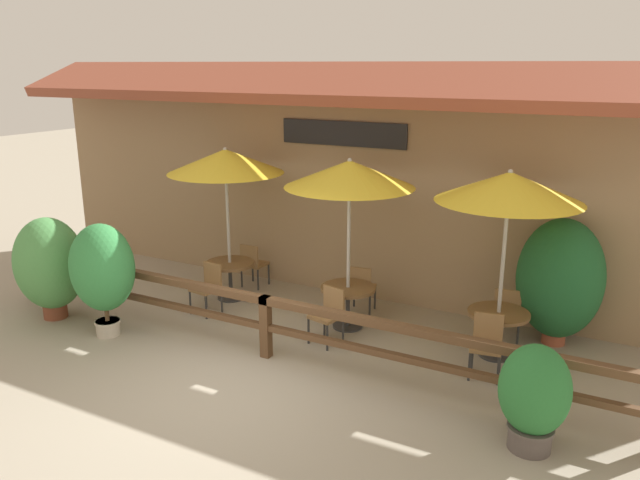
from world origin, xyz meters
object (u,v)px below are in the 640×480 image
(chair_far_streetside, at_px, (487,342))
(patio_umbrella_near, at_px, (226,161))
(dining_table_near, at_px, (230,270))
(chair_middle_wallside, at_px, (361,286))
(potted_plant_corner_fern, at_px, (50,264))
(chair_middle_streetside, at_px, (329,312))
(potted_plant_broad_leaf, at_px, (560,279))
(potted_plant_entrance_palm, at_px, (102,269))
(patio_umbrella_far, at_px, (509,187))
(chair_near_wallside, at_px, (253,263))
(patio_umbrella_middle, at_px, (350,174))
(dining_table_far, at_px, (498,321))
(dining_table_middle, at_px, (348,295))
(chair_far_wallside, at_px, (507,310))
(potted_plant_small_flowering, at_px, (534,395))
(chair_near_streetside, at_px, (208,285))

(chair_far_streetside, bearing_deg, patio_umbrella_near, 162.52)
(dining_table_near, relative_size, chair_middle_wallside, 1.03)
(chair_far_streetside, relative_size, potted_plant_corner_fern, 0.50)
(chair_middle_streetside, distance_m, potted_plant_broad_leaf, 3.54)
(potted_plant_entrance_palm, bearing_deg, patio_umbrella_far, 21.04)
(patio_umbrella_near, height_order, chair_near_wallside, patio_umbrella_near)
(patio_umbrella_middle, relative_size, dining_table_far, 3.12)
(chair_middle_streetside, bearing_deg, chair_far_streetside, 14.76)
(chair_middle_wallside, xyz_separation_m, patio_umbrella_far, (2.46, -0.57, 2.06))
(dining_table_near, bearing_deg, dining_table_far, -0.91)
(chair_middle_wallside, relative_size, potted_plant_entrance_palm, 0.47)
(dining_table_middle, xyz_separation_m, chair_far_wallside, (2.40, 0.74, -0.07))
(patio_umbrella_near, relative_size, patio_umbrella_far, 1.00)
(dining_table_near, xyz_separation_m, chair_middle_streetside, (2.46, -0.81, -0.07))
(dining_table_near, relative_size, potted_plant_entrance_palm, 0.49)
(chair_middle_wallside, height_order, potted_plant_small_flowering, potted_plant_small_flowering)
(dining_table_far, bearing_deg, potted_plant_entrance_palm, -158.96)
(dining_table_middle, xyz_separation_m, dining_table_far, (2.40, 0.08, 0.00))
(potted_plant_corner_fern, distance_m, potted_plant_broad_leaf, 8.23)
(potted_plant_corner_fern, bearing_deg, chair_middle_wallside, 30.25)
(potted_plant_broad_leaf, bearing_deg, patio_umbrella_far, -128.38)
(chair_middle_wallside, height_order, chair_far_streetside, same)
(chair_near_streetside, distance_m, chair_near_wallside, 1.44)
(potted_plant_small_flowering, distance_m, potted_plant_entrance_palm, 6.53)
(patio_umbrella_middle, xyz_separation_m, potted_plant_corner_fern, (-4.59, -1.99, -1.60))
(potted_plant_corner_fern, bearing_deg, potted_plant_entrance_palm, -4.17)
(patio_umbrella_far, bearing_deg, potted_plant_small_flowering, -68.01)
(dining_table_near, height_order, chair_far_streetside, chair_far_streetside)
(patio_umbrella_far, xyz_separation_m, potted_plant_broad_leaf, (0.69, 0.87, -1.50))
(chair_middle_streetside, distance_m, chair_far_wallside, 2.79)
(chair_near_streetside, bearing_deg, dining_table_near, 101.20)
(patio_umbrella_near, relative_size, chair_near_wallside, 3.22)
(chair_middle_wallside, distance_m, dining_table_far, 2.52)
(patio_umbrella_middle, distance_m, chair_far_wallside, 3.24)
(patio_umbrella_far, bearing_deg, potted_plant_corner_fern, -163.48)
(dining_table_near, distance_m, potted_plant_broad_leaf, 5.64)
(chair_far_streetside, height_order, potted_plant_entrance_palm, potted_plant_entrance_palm)
(patio_umbrella_middle, bearing_deg, chair_near_streetside, -166.99)
(chair_far_streetside, bearing_deg, potted_plant_corner_fern, -177.46)
(patio_umbrella_near, relative_size, potted_plant_small_flowering, 2.21)
(chair_far_wallside, distance_m, potted_plant_corner_fern, 7.52)
(chair_middle_wallside, relative_size, potted_plant_small_flowering, 0.69)
(chair_middle_streetside, height_order, potted_plant_corner_fern, potted_plant_corner_fern)
(patio_umbrella_middle, height_order, patio_umbrella_far, same)
(patio_umbrella_near, distance_m, patio_umbrella_far, 4.87)
(patio_umbrella_near, relative_size, patio_umbrella_middle, 1.00)
(patio_umbrella_far, bearing_deg, chair_middle_streetside, -163.05)
(dining_table_near, xyz_separation_m, potted_plant_broad_leaf, (5.56, 0.79, 0.49))
(chair_middle_wallside, xyz_separation_m, potted_plant_broad_leaf, (3.15, 0.30, 0.56))
(chair_near_streetside, bearing_deg, patio_umbrella_near, 101.20)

